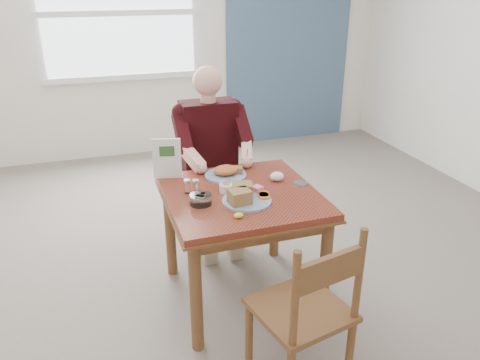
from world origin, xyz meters
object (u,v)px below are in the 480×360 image
object	(u,v)px
table	(242,209)
near_plate	(245,196)
diner	(211,146)
chair_far	(209,183)
far_plate	(226,172)
chair_near	(306,313)

from	to	relation	value
table	near_plate	xyz separation A→B (m)	(-0.02, -0.12, 0.15)
diner	near_plate	distance (m)	0.83
chair_far	diner	xyz separation A→B (m)	(0.00, -0.09, 0.33)
near_plate	far_plate	bearing A→B (deg)	88.65
near_plate	chair_far	bearing A→B (deg)	88.58
chair_near	far_plate	world-z (taller)	chair_near
near_plate	far_plate	size ratio (longest dim) A/B	0.92
table	chair_near	distance (m)	0.85
table	far_plate	distance (m)	0.31
chair_far	near_plate	distance (m)	0.97
near_plate	diner	bearing A→B (deg)	88.42
chair_near	chair_far	bearing A→B (deg)	91.78
diner	near_plate	bearing A→B (deg)	-91.58
chair_far	chair_near	world-z (taller)	same
near_plate	far_plate	distance (m)	0.40
far_plate	near_plate	bearing A→B (deg)	-91.35
chair_far	far_plate	world-z (taller)	chair_far
table	far_plate	world-z (taller)	far_plate
table	near_plate	bearing A→B (deg)	-100.51
near_plate	far_plate	xyz separation A→B (m)	(0.01, 0.40, -0.01)
diner	far_plate	distance (m)	0.44
chair_near	far_plate	distance (m)	1.15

